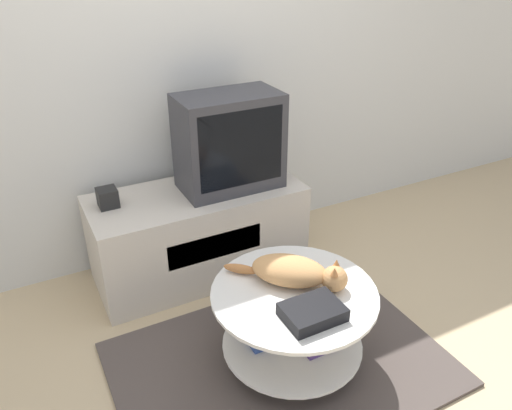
{
  "coord_description": "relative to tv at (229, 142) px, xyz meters",
  "views": [
    {
      "loc": [
        -0.92,
        -1.51,
        1.83
      ],
      "look_at": [
        0.12,
        0.49,
        0.62
      ],
      "focal_mm": 35.0,
      "sensor_mm": 36.0,
      "label": 1
    }
  ],
  "objects": [
    {
      "name": "rug",
      "position": [
        -0.16,
        -0.9,
        -0.81
      ],
      "size": [
        1.54,
        1.09,
        0.02
      ],
      "color": "#4C423D",
      "rests_on": "ground_plane"
    },
    {
      "name": "wall_back",
      "position": [
        -0.16,
        0.37,
        0.48
      ],
      "size": [
        8.0,
        0.05,
        2.6
      ],
      "color": "silver",
      "rests_on": "ground_plane"
    },
    {
      "name": "coffee_table",
      "position": [
        -0.11,
        -0.9,
        -0.54
      ],
      "size": [
        0.76,
        0.76,
        0.41
      ],
      "color": "#B2B2B7",
      "rests_on": "rug"
    },
    {
      "name": "cat",
      "position": [
        -0.07,
        -0.85,
        -0.32
      ],
      "size": [
        0.46,
        0.43,
        0.14
      ],
      "rotation": [
        0.0,
        0.0,
        -0.75
      ],
      "color": "tan",
      "rests_on": "coffee_table"
    },
    {
      "name": "tv_stand",
      "position": [
        -0.21,
        0.01,
        -0.55
      ],
      "size": [
        1.23,
        0.53,
        0.54
      ],
      "color": "beige",
      "rests_on": "ground_plane"
    },
    {
      "name": "ground_plane",
      "position": [
        -0.16,
        -0.9,
        -0.82
      ],
      "size": [
        12.0,
        12.0,
        0.0
      ],
      "primitive_type": "plane",
      "color": "tan"
    },
    {
      "name": "tv",
      "position": [
        0.0,
        0.0,
        0.0
      ],
      "size": [
        0.57,
        0.33,
        0.55
      ],
      "color": "#333338",
      "rests_on": "tv_stand"
    },
    {
      "name": "speaker",
      "position": [
        -0.69,
        0.08,
        -0.22
      ],
      "size": [
        0.1,
        0.1,
        0.1
      ],
      "color": "black",
      "rests_on": "tv_stand"
    },
    {
      "name": "dvd_box",
      "position": [
        -0.13,
        -1.09,
        -0.36
      ],
      "size": [
        0.25,
        0.18,
        0.06
      ],
      "color": "black",
      "rests_on": "coffee_table"
    }
  ]
}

